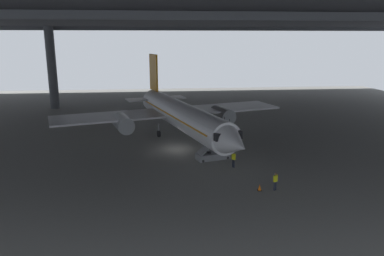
% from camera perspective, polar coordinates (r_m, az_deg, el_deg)
% --- Properties ---
extents(ground_plane, '(110.00, 110.00, 0.00)m').
position_cam_1_polar(ground_plane, '(44.28, -1.68, -3.26)').
color(ground_plane, gray).
extents(hangar_structure, '(121.00, 99.00, 16.34)m').
position_cam_1_polar(hangar_structure, '(56.16, -2.96, 16.54)').
color(hangar_structure, '#4C4F54').
rests_on(hangar_structure, ground_plane).
extents(airplane_main, '(32.31, 32.72, 10.57)m').
position_cam_1_polar(airplane_main, '(48.01, -1.96, 2.12)').
color(airplane_main, white).
rests_on(airplane_main, ground_plane).
extents(boarding_stairs, '(4.24, 2.47, 4.47)m').
position_cam_1_polar(boarding_stairs, '(40.57, 3.33, -3.82)').
color(boarding_stairs, slate).
rests_on(boarding_stairs, ground_plane).
extents(crew_worker_near_nose, '(0.47, 0.39, 1.61)m').
position_cam_1_polar(crew_worker_near_nose, '(33.10, 12.79, -7.92)').
color(crew_worker_near_nose, '#232838').
rests_on(crew_worker_near_nose, ground_plane).
extents(crew_worker_by_stairs, '(0.38, 0.48, 1.71)m').
position_cam_1_polar(crew_worker_by_stairs, '(38.00, 6.46, -4.70)').
color(crew_worker_by_stairs, '#232838').
rests_on(crew_worker_by_stairs, ground_plane).
extents(traffic_cone_orange, '(0.36, 0.36, 0.60)m').
position_cam_1_polar(traffic_cone_orange, '(32.98, 10.44, -9.04)').
color(traffic_cone_orange, black).
rests_on(traffic_cone_orange, ground_plane).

